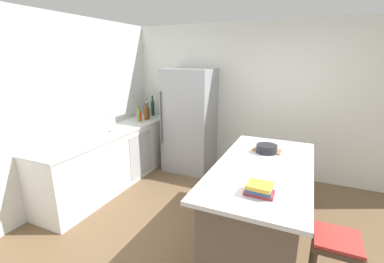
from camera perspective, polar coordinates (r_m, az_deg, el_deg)
name	(u,v)px	position (r m, az deg, el deg)	size (l,w,h in m)	color
ground_plane	(220,248)	(3.18, 6.15, -23.83)	(7.20, 7.20, 0.00)	brown
wall_rear	(263,101)	(4.71, 15.25, 6.40)	(6.00, 0.10, 2.60)	silver
wall_left	(48,114)	(4.00, -28.77, 3.40)	(0.10, 6.00, 2.60)	silver
counter_run_left	(113,157)	(4.48, -16.72, -5.41)	(0.64, 2.69, 0.91)	silver
kitchen_island	(261,203)	(3.11, 14.69, -14.88)	(0.97, 2.01, 0.92)	brown
refrigerator	(190,121)	(4.75, -0.51, 2.37)	(0.84, 0.73, 1.84)	#93969B
bar_stool	(335,251)	(2.55, 28.71, -21.75)	(0.36, 0.36, 0.68)	#473828
sink_faucet	(89,126)	(4.06, -21.50, 1.02)	(0.15, 0.05, 0.30)	silver
paper_towel_roll	(112,123)	(4.27, -17.04, 1.82)	(0.14, 0.14, 0.31)	gray
wine_bottle	(153,108)	(5.27, -8.52, 5.16)	(0.06, 0.06, 0.39)	#19381E
gin_bottle	(147,110)	(5.22, -9.72, 4.72)	(0.08, 0.08, 0.34)	#8CB79E
soda_bottle	(147,110)	(5.10, -9.70, 4.57)	(0.07, 0.07, 0.35)	silver
syrup_bottle	(148,113)	(4.99, -9.58, 4.03)	(0.07, 0.07, 0.30)	#5B3319
whiskey_bottle	(146,113)	(4.90, -9.97, 3.91)	(0.07, 0.07, 0.30)	brown
hot_sauce_bottle	(140,116)	(4.89, -11.18, 3.24)	(0.05, 0.05, 0.20)	red
olive_oil_bottle	(138,115)	(4.76, -11.56, 3.47)	(0.05, 0.05, 0.30)	olive
cookbook_stack	(259,189)	(2.31, 14.45, -12.04)	(0.24, 0.19, 0.10)	#A83338
mixing_bowl	(267,149)	(3.28, 15.90, -3.60)	(0.25, 0.25, 0.10)	black
cutting_board	(267,150)	(3.35, 15.97, -3.94)	(0.34, 0.20, 0.02)	#9E7042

